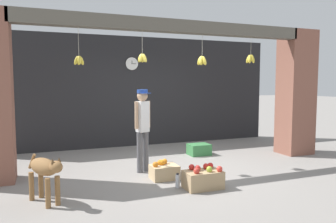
# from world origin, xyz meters

# --- Properties ---
(ground_plane) EXTENTS (60.00, 60.00, 0.00)m
(ground_plane) POSITION_xyz_m (0.00, 0.00, 0.00)
(ground_plane) COLOR gray
(shop_back_wall) EXTENTS (7.66, 0.12, 2.86)m
(shop_back_wall) POSITION_xyz_m (0.00, 2.61, 1.43)
(shop_back_wall) COLOR #232326
(shop_back_wall) RESTS_ON ground_plane
(shop_pillar_right) EXTENTS (0.70, 0.60, 2.86)m
(shop_pillar_right) POSITION_xyz_m (3.18, 0.30, 1.43)
(shop_pillar_right) COLOR brown
(shop_pillar_right) RESTS_ON ground_plane
(storefront_awning) EXTENTS (5.76, 0.29, 0.89)m
(storefront_awning) POSITION_xyz_m (0.01, 0.12, 2.72)
(storefront_awning) COLOR #5B564C
(dog) EXTENTS (0.52, 0.80, 0.68)m
(dog) POSITION_xyz_m (-2.37, -1.03, 0.47)
(dog) COLOR olive
(dog) RESTS_ON ground_plane
(shopkeeper) EXTENTS (0.33, 0.29, 1.54)m
(shopkeeper) POSITION_xyz_m (-0.65, 0.03, 0.89)
(shopkeeper) COLOR #56565B
(shopkeeper) RESTS_ON ground_plane
(fruit_crate_oranges) EXTENTS (0.46, 0.36, 0.33)m
(fruit_crate_oranges) POSITION_xyz_m (-0.44, -0.54, 0.14)
(fruit_crate_oranges) COLOR tan
(fruit_crate_oranges) RESTS_ON ground_plane
(fruit_crate_apples) EXTENTS (0.59, 0.37, 0.37)m
(fruit_crate_apples) POSITION_xyz_m (-0.03, -1.25, 0.16)
(fruit_crate_apples) COLOR tan
(fruit_crate_apples) RESTS_ON ground_plane
(produce_box_green) EXTENTS (0.48, 0.38, 0.25)m
(produce_box_green) POSITION_xyz_m (0.99, 0.94, 0.13)
(produce_box_green) COLOR #387A42
(produce_box_green) RESTS_ON ground_plane
(water_bottle) EXTENTS (0.07, 0.07, 0.23)m
(water_bottle) POSITION_xyz_m (-0.40, -1.08, 0.11)
(water_bottle) COLOR silver
(water_bottle) RESTS_ON ground_plane
(wall_clock) EXTENTS (0.35, 0.03, 0.35)m
(wall_clock) POSITION_xyz_m (-0.17, 2.53, 2.16)
(wall_clock) COLOR black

